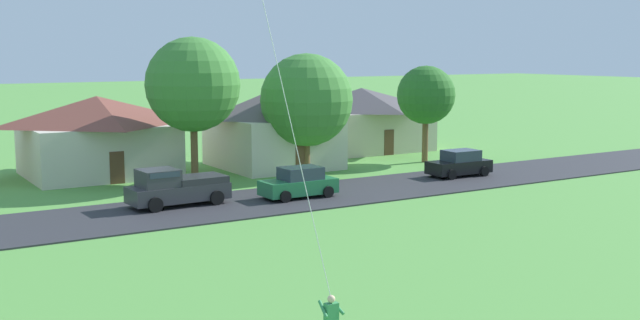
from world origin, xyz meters
name	(u,v)px	position (x,y,z in m)	size (l,w,h in m)	color
road_strip	(178,211)	(0.00, 29.38, 0.04)	(160.00, 7.14, 0.08)	#2D2D33
house_leftmost	(98,134)	(-0.09, 43.13, 2.69)	(9.64, 8.48, 5.19)	beige
house_left_center	(273,127)	(11.43, 40.50, 2.80)	(7.91, 8.58, 5.41)	beige
house_rightmost	(361,118)	(22.04, 44.93, 2.64)	(10.56, 8.25, 5.10)	beige
tree_near_left	(307,100)	(11.85, 36.56, 4.89)	(6.11, 6.11, 7.95)	brown
tree_center	(193,85)	(4.08, 36.99, 6.05)	(5.77, 5.77, 8.95)	brown
tree_right_of_center	(426,95)	(22.01, 36.67, 4.90)	(4.25, 4.25, 7.05)	brown
parked_car_black_mid_west	(459,164)	(19.48, 30.11, 0.87)	(4.25, 2.17, 1.68)	black
parked_car_green_mid_east	(299,183)	(6.98, 29.20, 0.87)	(4.21, 2.10, 1.68)	#237042
pickup_truck_charcoal_west_side	(176,187)	(0.36, 30.57, 1.06)	(5.27, 2.48, 1.99)	#333338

